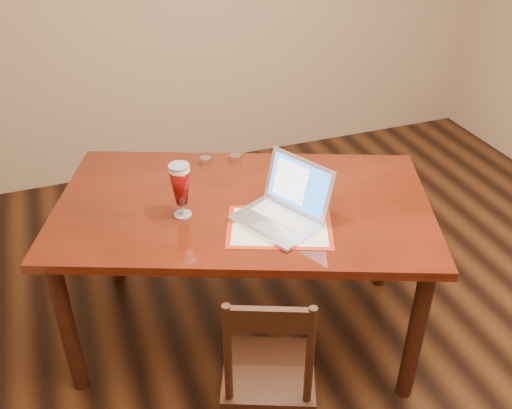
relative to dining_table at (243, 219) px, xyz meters
name	(u,v)px	position (x,y,z in m)	size (l,w,h in m)	color
ground	(374,373)	(0.52, -0.52, -0.74)	(5.00, 5.00, 0.00)	black
room_shell	(433,26)	(0.52, -0.52, 1.02)	(4.51, 5.01, 2.71)	tan
dining_table	(243,219)	(0.00, 0.00, 0.00)	(2.03, 1.59, 1.10)	#55170B
dining_chair	(269,373)	(-0.12, -0.67, -0.32)	(0.49, 0.48, 0.91)	black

